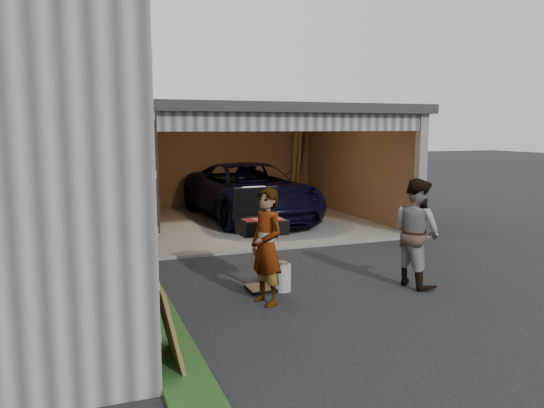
{
  "coord_description": "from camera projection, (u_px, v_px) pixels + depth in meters",
  "views": [
    {
      "loc": [
        -3.15,
        -6.05,
        2.4
      ],
      "look_at": [
        -0.09,
        2.1,
        1.15
      ],
      "focal_mm": 35.0,
      "sensor_mm": 36.0,
      "label": 1
    }
  ],
  "objects": [
    {
      "name": "propane_tank",
      "position": [
        282.0,
        278.0,
        7.87
      ],
      "size": [
        0.28,
        0.28,
        0.4
      ],
      "primitive_type": "cylinder",
      "rotation": [
        0.0,
        0.0,
        -0.06
      ],
      "color": "#ADADA9",
      "rests_on": "ground"
    },
    {
      "name": "groundcover_strip",
      "position": [
        180.0,
        366.0,
        5.33
      ],
      "size": [
        0.5,
        8.0,
        0.06
      ],
      "primitive_type": "cube",
      "color": "#193814",
      "rests_on": "ground"
    },
    {
      "name": "plywood_panel",
      "position": [
        168.0,
        324.0,
        5.33
      ],
      "size": [
        0.22,
        0.8,
        0.89
      ],
      "primitive_type": "cube",
      "rotation": [
        0.0,
        -0.21,
        0.0
      ],
      "color": "brown",
      "rests_on": "ground"
    },
    {
      "name": "minivan",
      "position": [
        250.0,
        193.0,
        13.72
      ],
      "size": [
        2.62,
        5.3,
        1.45
      ],
      "primitive_type": "imported",
      "rotation": [
        0.0,
        0.0,
        0.04
      ],
      "color": "black",
      "rests_on": "ground"
    },
    {
      "name": "garage",
      "position": [
        238.0,
        149.0,
        13.34
      ],
      "size": [
        6.8,
        6.3,
        2.9
      ],
      "color": "#605E59",
      "rests_on": "ground"
    },
    {
      "name": "bbq_grill",
      "position": [
        261.0,
        230.0,
        7.83
      ],
      "size": [
        0.68,
        0.6,
        1.52
      ],
      "color": "black",
      "rests_on": "ground"
    },
    {
      "name": "man",
      "position": [
        416.0,
        232.0,
        8.06
      ],
      "size": [
        0.73,
        0.88,
        1.65
      ],
      "primitive_type": "imported",
      "rotation": [
        0.0,
        0.0,
        1.71
      ],
      "color": "#3E1E18",
      "rests_on": "ground"
    },
    {
      "name": "ground",
      "position": [
        334.0,
        310.0,
        7.05
      ],
      "size": [
        80.0,
        80.0,
        0.0
      ],
      "primitive_type": "plane",
      "color": "black",
      "rests_on": "ground"
    },
    {
      "name": "woman",
      "position": [
        267.0,
        247.0,
        7.21
      ],
      "size": [
        0.53,
        0.67,
        1.6
      ],
      "primitive_type": "imported",
      "rotation": [
        0.0,
        0.0,
        -1.28
      ],
      "color": "#CAD7FF",
      "rests_on": "ground"
    },
    {
      "name": "hand_truck",
      "position": [
        419.0,
        229.0,
        11.58
      ],
      "size": [
        0.52,
        0.48,
        1.14
      ],
      "rotation": [
        0.0,
        0.0,
        0.4
      ],
      "color": "gray",
      "rests_on": "ground"
    }
  ]
}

